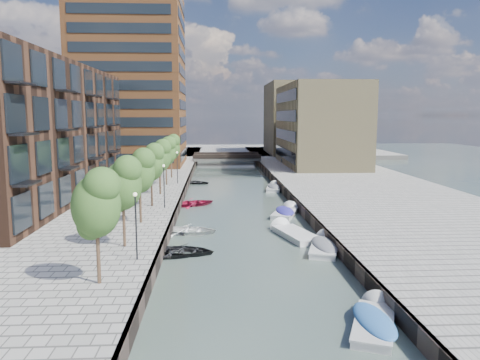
{
  "coord_description": "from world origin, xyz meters",
  "views": [
    {
      "loc": [
        -2.47,
        -19.78,
        9.67
      ],
      "look_at": [
        0.0,
        24.77,
        3.5
      ],
      "focal_mm": 35.0,
      "sensor_mm": 36.0,
      "label": 1
    }
  ],
  "objects": [
    {
      "name": "tree_1",
      "position": [
        -8.5,
        11.0,
        5.31
      ],
      "size": [
        2.5,
        2.5,
        5.95
      ],
      "color": "#382619",
      "rests_on": "quay_left"
    },
    {
      "name": "sloop_1",
      "position": [
        -4.56,
        12.31,
        0.0
      ],
      "size": [
        4.78,
        3.87,
        0.87
      ],
      "primitive_type": "imported",
      "rotation": [
        0.0,
        0.0,
        1.35
      ],
      "color": "black",
      "rests_on": "ground"
    },
    {
      "name": "quay_wall_left",
      "position": [
        -6.1,
        40.0,
        0.5
      ],
      "size": [
        0.25,
        140.0,
        1.0
      ],
      "primitive_type": "cube",
      "color": "#332823",
      "rests_on": "ground"
    },
    {
      "name": "tan_block_far",
      "position": [
        16.0,
        88.0,
        9.0
      ],
      "size": [
        12.0,
        20.0,
        16.0
      ],
      "primitive_type": "cube",
      "color": "#918259",
      "rests_on": "quay_right"
    },
    {
      "name": "lamp_0",
      "position": [
        -7.2,
        8.0,
        3.51
      ],
      "size": [
        0.24,
        0.24,
        4.12
      ],
      "color": "black",
      "rests_on": "quay_left"
    },
    {
      "name": "lamp_1",
      "position": [
        -7.2,
        24.0,
        3.51
      ],
      "size": [
        0.24,
        0.24,
        4.12
      ],
      "color": "black",
      "rests_on": "quay_left"
    },
    {
      "name": "tree_6",
      "position": [
        -8.5,
        46.0,
        5.31
      ],
      "size": [
        2.5,
        2.5,
        5.95
      ],
      "color": "#382619",
      "rests_on": "quay_left"
    },
    {
      "name": "tan_block_near",
      "position": [
        16.0,
        62.0,
        8.0
      ],
      "size": [
        12.0,
        25.0,
        14.0
      ],
      "primitive_type": "cube",
      "color": "#918259",
      "rests_on": "quay_right"
    },
    {
      "name": "bridge",
      "position": [
        0.0,
        72.0,
        1.39
      ],
      "size": [
        13.0,
        6.0,
        1.3
      ],
      "color": "gray",
      "rests_on": "ground"
    },
    {
      "name": "lamp_2",
      "position": [
        -7.2,
        40.0,
        3.51
      ],
      "size": [
        0.24,
        0.24,
        4.12
      ],
      "color": "black",
      "rests_on": "quay_left"
    },
    {
      "name": "motorboat_1",
      "position": [
        5.55,
        12.94,
        0.22
      ],
      "size": [
        3.28,
        5.6,
        1.77
      ],
      "color": "beige",
      "rests_on": "ground"
    },
    {
      "name": "sloop_4",
      "position": [
        -5.14,
        46.59,
        0.0
      ],
      "size": [
        4.73,
        4.03,
        0.83
      ],
      "primitive_type": "imported",
      "rotation": [
        0.0,
        0.0,
        1.24
      ],
      "color": "black",
      "rests_on": "ground"
    },
    {
      "name": "tower",
      "position": [
        -17.0,
        65.0,
        16.0
      ],
      "size": [
        18.0,
        18.0,
        30.0
      ],
      "primitive_type": "cube",
      "color": "brown",
      "rests_on": "quay_left"
    },
    {
      "name": "far_closure",
      "position": [
        0.0,
        100.0,
        0.5
      ],
      "size": [
        80.0,
        40.0,
        1.0
      ],
      "primitive_type": "cube",
      "color": "gray",
      "rests_on": "ground"
    },
    {
      "name": "quay_wall_right",
      "position": [
        6.1,
        40.0,
        0.5
      ],
      "size": [
        0.25,
        140.0,
        1.0
      ],
      "primitive_type": "cube",
      "color": "#332823",
      "rests_on": "ground"
    },
    {
      "name": "sloop_2",
      "position": [
        -4.67,
        30.34,
        0.0
      ],
      "size": [
        5.52,
        4.87,
        0.95
      ],
      "primitive_type": "imported",
      "rotation": [
        0.0,
        0.0,
        2.0
      ],
      "color": "maroon",
      "rests_on": "ground"
    },
    {
      "name": "motorboat_3",
      "position": [
        4.52,
        24.93,
        0.21
      ],
      "size": [
        3.49,
        5.58,
        1.76
      ],
      "color": "beige",
      "rests_on": "ground"
    },
    {
      "name": "tree_2",
      "position": [
        -8.5,
        18.0,
        5.31
      ],
      "size": [
        2.5,
        2.5,
        5.95
      ],
      "color": "#382619",
      "rests_on": "quay_left"
    },
    {
      "name": "tree_5",
      "position": [
        -8.5,
        39.0,
        5.31
      ],
      "size": [
        2.5,
        2.5,
        5.95
      ],
      "color": "#382619",
      "rests_on": "quay_left"
    },
    {
      "name": "motorboat_0",
      "position": [
        4.91,
        0.44,
        0.2
      ],
      "size": [
        3.45,
        5.22,
        1.65
      ],
      "color": "#AEADAC",
      "rests_on": "ground"
    },
    {
      "name": "tree_0",
      "position": [
        -8.5,
        4.0,
        5.31
      ],
      "size": [
        2.5,
        2.5,
        5.95
      ],
      "color": "#382619",
      "rests_on": "quay_left"
    },
    {
      "name": "tree_3",
      "position": [
        -8.5,
        25.0,
        5.31
      ],
      "size": [
        2.5,
        2.5,
        5.95
      ],
      "color": "#382619",
      "rests_on": "quay_left"
    },
    {
      "name": "car",
      "position": [
        10.84,
        64.46,
        1.64
      ],
      "size": [
        2.08,
        3.93,
        1.27
      ],
      "primitive_type": "imported",
      "rotation": [
        0.0,
        0.0,
        0.16
      ],
      "color": "#9D9FA1",
      "rests_on": "quay_right"
    },
    {
      "name": "quay_right",
      "position": [
        16.0,
        40.0,
        0.5
      ],
      "size": [
        20.0,
        140.0,
        1.0
      ],
      "primitive_type": "cube",
      "color": "gray",
      "rests_on": "ground"
    },
    {
      "name": "motorboat_2",
      "position": [
        3.78,
        16.91,
        0.11
      ],
      "size": [
        3.48,
        6.04,
        1.91
      ],
      "color": "silver",
      "rests_on": "ground"
    },
    {
      "name": "sloop_0",
      "position": [
        -5.33,
        11.83,
        0.0
      ],
      "size": [
        4.49,
        3.47,
        0.86
      ],
      "primitive_type": "imported",
      "rotation": [
        0.0,
        0.0,
        1.7
      ],
      "color": "black",
      "rests_on": "ground"
    },
    {
      "name": "motorboat_4",
      "position": [
        5.39,
        40.75,
        0.2
      ],
      "size": [
        2.6,
        5.19,
        1.65
      ],
      "color": "beige",
      "rests_on": "ground"
    },
    {
      "name": "tree_4",
      "position": [
        -8.5,
        32.0,
        5.31
      ],
      "size": [
        2.5,
        2.5,
        5.95
      ],
      "color": "#382619",
      "rests_on": "quay_left"
    },
    {
      "name": "water",
      "position": [
        0.0,
        40.0,
        0.0
      ],
      "size": [
        300.0,
        300.0,
        0.0
      ],
      "primitive_type": "plane",
      "color": "#38473F",
      "rests_on": "ground"
    },
    {
      "name": "sloop_3",
      "position": [
        -4.57,
        18.07,
        0.0
      ],
      "size": [
        4.95,
        3.84,
        0.94
      ],
      "primitive_type": "imported",
      "rotation": [
        0.0,
        0.0,
        1.43
      ],
      "color": "silver",
      "rests_on": "ground"
    },
    {
      "name": "apartment_block",
      "position": [
        -20.0,
        30.0,
        8.0
      ],
      "size": [
        8.0,
        38.0,
        14.0
      ],
      "primitive_type": "cube",
      "color": "black",
      "rests_on": "quay_left"
    }
  ]
}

